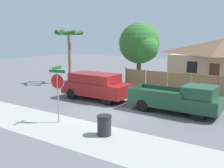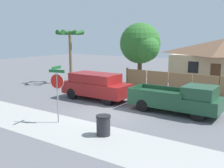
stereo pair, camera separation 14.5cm
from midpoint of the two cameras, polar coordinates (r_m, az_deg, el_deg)
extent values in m
plane|color=slate|center=(15.64, -0.30, -6.17)|extent=(80.00, 80.00, 0.00)
cube|color=#A3A39E|center=(12.99, -9.49, -9.77)|extent=(36.00, 3.20, 0.01)
cube|color=#997047|center=(23.67, 5.56, 1.30)|extent=(1.93, 0.06, 1.54)
cube|color=#997047|center=(22.78, 10.01, 0.84)|extent=(1.93, 0.06, 1.54)
cube|color=#997047|center=(22.05, 14.78, 0.35)|extent=(1.93, 0.06, 1.54)
cube|color=#997047|center=(21.47, 19.84, -0.18)|extent=(1.93, 0.06, 1.54)
cube|color=brown|center=(24.15, 3.47, 1.62)|extent=(0.12, 0.12, 1.64)
cube|color=beige|center=(29.18, 23.22, 3.32)|extent=(9.19, 6.74, 2.67)
cube|color=black|center=(26.38, 17.40, 3.50)|extent=(1.00, 0.04, 1.10)
cube|color=brown|center=(25.92, 21.70, 1.91)|extent=(0.90, 0.04, 2.00)
cylinder|color=brown|center=(24.44, 6.20, 2.66)|extent=(0.40, 0.40, 2.46)
sphere|color=#2D6B28|center=(24.24, 6.32, 8.81)|extent=(3.69, 3.69, 3.69)
sphere|color=#31732C|center=(23.45, 7.57, 7.83)|extent=(2.40, 2.40, 2.40)
cylinder|color=brown|center=(25.33, -8.85, 5.71)|extent=(0.28, 0.28, 4.97)
cone|color=#235B23|center=(24.67, -7.48, 10.85)|extent=(0.44, 1.64, 0.68)
cone|color=#235B23|center=(25.52, -7.08, 10.84)|extent=(1.64, 1.20, 0.68)
cone|color=#235B23|center=(26.11, -8.55, 10.79)|extent=(1.64, 1.20, 0.68)
cone|color=#235B23|center=(25.86, -10.43, 10.74)|extent=(0.44, 1.64, 0.68)
cone|color=#235B23|center=(25.01, -10.94, 10.75)|extent=(1.64, 1.20, 0.68)
cone|color=#235B23|center=(24.40, -9.47, 10.81)|extent=(1.64, 1.20, 0.68)
cube|color=maroon|center=(18.63, -3.19, -0.94)|extent=(4.94, 2.02, 0.87)
cube|color=maroon|center=(18.58, -3.51, 1.37)|extent=(3.46, 1.85, 0.63)
cube|color=black|center=(17.64, 0.71, 0.92)|extent=(0.07, 1.76, 0.53)
cylinder|color=black|center=(18.59, 2.25, -2.27)|extent=(0.80, 0.22, 0.80)
cylinder|color=black|center=(17.14, -0.90, -3.34)|extent=(0.80, 0.22, 0.80)
cylinder|color=black|center=(20.33, -5.09, -1.22)|extent=(0.80, 0.22, 0.80)
cylinder|color=black|center=(19.02, -8.48, -2.09)|extent=(0.80, 0.22, 0.80)
cube|color=#1E472D|center=(15.89, 13.68, -3.52)|extent=(5.30, 1.99, 0.73)
cube|color=#1E472D|center=(15.31, 18.89, -1.65)|extent=(1.70, 1.82, 0.65)
cube|color=#1E472D|center=(16.95, 12.03, -0.89)|extent=(3.32, 0.09, 0.26)
cube|color=#1E472D|center=(15.27, 9.37, -2.02)|extent=(3.32, 0.09, 0.26)
cube|color=#1E472D|center=(16.84, 5.43, -0.79)|extent=(0.09, 1.87, 0.26)
cylinder|color=black|center=(16.33, 20.13, -4.75)|extent=(0.75, 0.22, 0.75)
cylinder|color=black|center=(14.69, 18.44, -6.29)|extent=(0.75, 0.22, 0.75)
cylinder|color=black|center=(17.36, 9.58, -3.39)|extent=(0.75, 0.22, 0.75)
cylinder|color=black|center=(15.83, 6.92, -4.65)|extent=(0.75, 0.22, 0.75)
cylinder|color=gray|center=(13.77, -11.45, -3.04)|extent=(0.07, 0.07, 2.61)
cylinder|color=red|center=(13.60, -11.58, 0.56)|extent=(0.72, 0.20, 0.74)
cylinder|color=white|center=(13.60, -11.58, 0.56)|extent=(0.76, 0.20, 0.78)
cube|color=#19602D|center=(13.52, -11.66, 2.75)|extent=(0.89, 0.24, 0.15)
cube|color=#19602D|center=(13.50, -11.69, 3.51)|extent=(0.22, 0.80, 0.15)
cylinder|color=#28282D|center=(12.01, -1.54, -9.17)|extent=(0.63, 0.63, 0.85)
cylinder|color=black|center=(11.86, -1.55, -7.05)|extent=(0.67, 0.67, 0.08)
camera|label=1|loc=(0.07, -89.74, 0.05)|focal=42.00mm
camera|label=2|loc=(0.07, 90.26, -0.05)|focal=42.00mm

